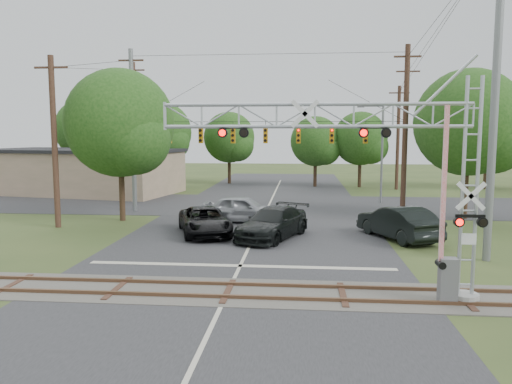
# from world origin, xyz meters

# --- Properties ---
(ground) EXTENTS (160.00, 160.00, 0.00)m
(ground) POSITION_xyz_m (0.00, 0.00, 0.00)
(ground) COLOR #354720
(ground) RESTS_ON ground
(road_main) EXTENTS (14.00, 90.00, 0.02)m
(road_main) POSITION_xyz_m (0.00, 10.00, 0.01)
(road_main) COLOR #292A2C
(road_main) RESTS_ON ground
(road_cross) EXTENTS (90.00, 12.00, 0.02)m
(road_cross) POSITION_xyz_m (0.00, 24.00, 0.01)
(road_cross) COLOR #292A2C
(road_cross) RESTS_ON ground
(railroad_track) EXTENTS (90.00, 3.20, 0.17)m
(railroad_track) POSITION_xyz_m (0.00, 2.00, 0.03)
(railroad_track) COLOR #46423C
(railroad_track) RESTS_ON ground
(crossing_gantry) EXTENTS (10.55, 0.94, 7.38)m
(crossing_gantry) POSITION_xyz_m (4.85, 1.64, 4.54)
(crossing_gantry) COLOR gray
(crossing_gantry) RESTS_ON ground
(traffic_signal_span) EXTENTS (19.34, 0.36, 11.50)m
(traffic_signal_span) POSITION_xyz_m (0.88, 20.00, 5.69)
(traffic_signal_span) COLOR slate
(traffic_signal_span) RESTS_ON ground
(pickup_black) EXTENTS (4.13, 5.98, 1.52)m
(pickup_black) POSITION_xyz_m (-2.79, 12.02, 0.76)
(pickup_black) COLOR black
(pickup_black) RESTS_ON ground
(car_dark) EXTENTS (4.30, 6.14, 1.65)m
(car_dark) POSITION_xyz_m (1.03, 11.38, 0.83)
(car_dark) COLOR black
(car_dark) RESTS_ON ground
(sedan_silver) EXTENTS (5.13, 2.31, 1.71)m
(sedan_silver) POSITION_xyz_m (-1.17, 16.07, 0.86)
(sedan_silver) COLOR #939599
(sedan_silver) RESTS_ON ground
(suv_dark) EXTENTS (3.96, 5.70, 1.78)m
(suv_dark) POSITION_xyz_m (7.66, 11.79, 0.89)
(suv_dark) COLOR black
(suv_dark) RESTS_ON ground
(commercial_building) EXTENTS (19.17, 12.14, 4.17)m
(commercial_building) POSITION_xyz_m (-18.24, 30.51, 2.09)
(commercial_building) COLOR #89765B
(commercial_building) RESTS_ON ground
(streetlight) EXTENTS (2.12, 0.22, 7.95)m
(streetlight) POSITION_xyz_m (8.77, 25.92, 4.45)
(streetlight) COLOR slate
(streetlight) RESTS_ON ground
(utility_poles) EXTENTS (26.40, 29.14, 14.47)m
(utility_poles) POSITION_xyz_m (2.48, 22.32, 6.04)
(utility_poles) COLOR #3B241B
(utility_poles) RESTS_ON ground
(treeline) EXTENTS (53.66, 31.07, 9.75)m
(treeline) POSITION_xyz_m (0.44, 33.08, 5.87)
(treeline) COLOR #3C291B
(treeline) RESTS_ON ground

